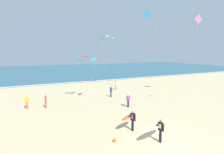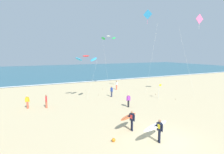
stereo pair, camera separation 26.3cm
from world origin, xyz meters
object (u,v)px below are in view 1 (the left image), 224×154
at_px(bystander_blue_top, 111,91).
at_px(bystander_purple_top, 128,100).
at_px(kite_arc_ivory_high, 107,38).
at_px(kite_diamond_rose_far, 198,22).
at_px(surfer_trailing, 158,127).
at_px(bystander_red_top, 46,101).
at_px(surfer_lead, 131,118).
at_px(bystander_white_top, 116,85).
at_px(bystander_yellow_top, 27,102).
at_px(beach_ball, 115,140).
at_px(kite_arc_scarlet_near, 85,58).
at_px(lifeguard_flag, 158,90).
at_px(kite_diamond_cobalt_mid, 147,17).

xyz_separation_m(bystander_blue_top, bystander_purple_top, (-0.37, -5.45, 0.00)).
relative_size(kite_arc_ivory_high, bystander_purple_top, 6.04).
relative_size(kite_diamond_rose_far, kite_arc_ivory_high, 1.22).
height_order(surfer_trailing, bystander_purple_top, surfer_trailing).
bearing_deg(surfer_trailing, bystander_purple_top, 73.51).
distance_m(surfer_trailing, bystander_red_top, 13.65).
bearing_deg(surfer_lead, bystander_white_top, 67.00).
bearing_deg(surfer_trailing, bystander_yellow_top, 123.55).
height_order(bystander_purple_top, beach_ball, bystander_purple_top).
height_order(bystander_yellow_top, beach_ball, bystander_yellow_top).
height_order(surfer_lead, kite_arc_scarlet_near, kite_arc_scarlet_near).
height_order(bystander_yellow_top, lifeguard_flag, lifeguard_flag).
relative_size(kite_arc_ivory_high, bystander_red_top, 6.04).
xyz_separation_m(kite_diamond_cobalt_mid, bystander_red_top, (-15.10, -1.25, -10.97)).
relative_size(kite_arc_scarlet_near, bystander_purple_top, 3.84).
relative_size(kite_diamond_rose_far, bystander_yellow_top, 7.38).
height_order(surfer_lead, kite_diamond_cobalt_mid, kite_diamond_cobalt_mid).
xyz_separation_m(surfer_trailing, bystander_purple_top, (2.42, 8.19, -0.24)).
bearing_deg(beach_ball, bystander_yellow_top, 115.84).
bearing_deg(kite_diamond_rose_far, bystander_purple_top, -179.52).
bearing_deg(kite_diamond_rose_far, bystander_white_top, 128.24).
bearing_deg(kite_diamond_cobalt_mid, kite_diamond_rose_far, -45.65).
height_order(kite_arc_scarlet_near, bystander_blue_top, kite_arc_scarlet_near).
distance_m(kite_arc_scarlet_near, bystander_white_top, 9.78).
relative_size(kite_diamond_cobalt_mid, beach_ball, 45.95).
bearing_deg(kite_arc_ivory_high, bystander_white_top, -90.96).
relative_size(bystander_blue_top, bystander_yellow_top, 1.00).
xyz_separation_m(bystander_purple_top, beach_ball, (-5.32, -6.90, -0.67)).
bearing_deg(bystander_blue_top, lifeguard_flag, -33.14).
relative_size(bystander_purple_top, beach_ball, 5.68).
bearing_deg(beach_ball, kite_diamond_rose_far, 23.01).
bearing_deg(kite_arc_ivory_high, lifeguard_flag, -77.66).
height_order(kite_arc_scarlet_near, kite_arc_ivory_high, kite_arc_ivory_high).
distance_m(surfer_trailing, bystander_yellow_top, 15.23).
bearing_deg(bystander_blue_top, kite_diamond_rose_far, -26.42).
xyz_separation_m(bystander_yellow_top, bystander_red_top, (2.00, -0.64, 0.00)).
bearing_deg(bystander_red_top, surfer_trailing, -61.97).
xyz_separation_m(surfer_lead, bystander_white_top, (6.61, 15.58, -0.23)).
bearing_deg(surfer_trailing, bystander_white_top, 72.06).
height_order(kite_arc_scarlet_near, lifeguard_flag, kite_arc_scarlet_near).
relative_size(kite_arc_scarlet_near, bystander_yellow_top, 3.84).
relative_size(kite_diamond_cobalt_mid, bystander_blue_top, 8.09).
height_order(kite_diamond_rose_far, bystander_yellow_top, kite_diamond_rose_far).
xyz_separation_m(kite_diamond_cobalt_mid, lifeguard_flag, (-0.22, -3.35, -10.52)).
xyz_separation_m(surfer_trailing, beach_ball, (-2.89, 1.29, -0.91)).
bearing_deg(kite_diamond_cobalt_mid, bystander_blue_top, 176.62).
xyz_separation_m(kite_arc_ivory_high, beach_ball, (-8.81, -20.30, -9.09)).
bearing_deg(kite_diamond_rose_far, bystander_red_top, 169.35).
xyz_separation_m(kite_diamond_rose_far, bystander_white_top, (-7.73, 9.81, -9.89)).
relative_size(surfer_lead, bystander_yellow_top, 1.28).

